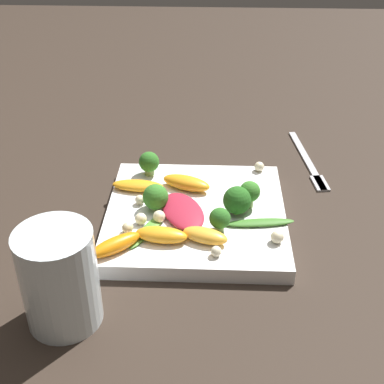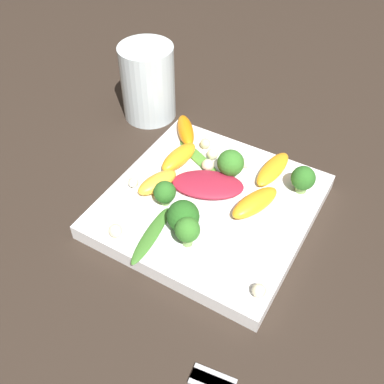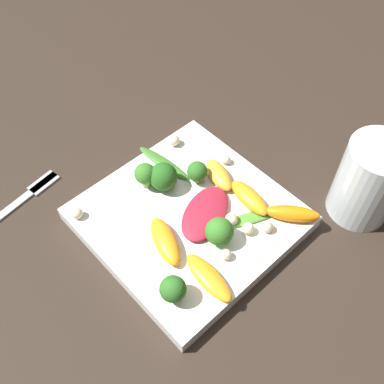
# 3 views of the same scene
# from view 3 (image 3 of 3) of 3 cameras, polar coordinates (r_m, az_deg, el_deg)

# --- Properties ---
(ground_plane) EXTENTS (2.40, 2.40, 0.00)m
(ground_plane) POSITION_cam_3_polar(r_m,az_deg,el_deg) (0.61, -0.39, -3.87)
(ground_plane) COLOR #2D231C
(plate) EXTENTS (0.25, 0.25, 0.02)m
(plate) POSITION_cam_3_polar(r_m,az_deg,el_deg) (0.60, -0.40, -3.30)
(plate) COLOR white
(plate) RESTS_ON ground_plane
(drinking_glass) EXTENTS (0.08, 0.08, 0.12)m
(drinking_glass) POSITION_cam_3_polar(r_m,az_deg,el_deg) (0.62, 21.57, 1.32)
(drinking_glass) COLOR silver
(drinking_glass) RESTS_ON ground_plane
(fork) EXTENTS (0.20, 0.04, 0.01)m
(fork) POSITION_cam_3_polar(r_m,az_deg,el_deg) (0.67, -21.85, -1.68)
(fork) COLOR #B2B2B7
(fork) RESTS_ON ground_plane
(radicchio_leaf_0) EXTENTS (0.11, 0.08, 0.01)m
(radicchio_leaf_0) POSITION_cam_3_polar(r_m,az_deg,el_deg) (0.59, 1.68, -2.69)
(radicchio_leaf_0) COLOR maroon
(radicchio_leaf_0) RESTS_ON plate
(orange_segment_0) EXTENTS (0.03, 0.08, 0.01)m
(orange_segment_0) POSITION_cam_3_polar(r_m,az_deg,el_deg) (0.54, 2.11, -10.79)
(orange_segment_0) COLOR orange
(orange_segment_0) RESTS_ON plate
(orange_segment_1) EXTENTS (0.03, 0.07, 0.02)m
(orange_segment_1) POSITION_cam_3_polar(r_m,az_deg,el_deg) (0.60, 7.31, -0.73)
(orange_segment_1) COLOR orange
(orange_segment_1) RESTS_ON plate
(orange_segment_2) EXTENTS (0.04, 0.06, 0.02)m
(orange_segment_2) POSITION_cam_3_polar(r_m,az_deg,el_deg) (0.62, 3.44, 2.19)
(orange_segment_2) COLOR #FCAD33
(orange_segment_2) RESTS_ON plate
(orange_segment_3) EXTENTS (0.05, 0.08, 0.02)m
(orange_segment_3) POSITION_cam_3_polar(r_m,az_deg,el_deg) (0.56, -3.42, -6.25)
(orange_segment_3) COLOR orange
(orange_segment_3) RESTS_ON plate
(orange_segment_4) EXTENTS (0.06, 0.07, 0.02)m
(orange_segment_4) POSITION_cam_3_polar(r_m,az_deg,el_deg) (0.60, 12.65, -2.69)
(orange_segment_4) COLOR orange
(orange_segment_4) RESTS_ON plate
(broccoli_floret_0) EXTENTS (0.03, 0.03, 0.04)m
(broccoli_floret_0) POSITION_cam_3_polar(r_m,az_deg,el_deg) (0.52, -2.44, -12.26)
(broccoli_floret_0) COLOR #7A9E51
(broccoli_floret_0) RESTS_ON plate
(broccoli_floret_1) EXTENTS (0.03, 0.03, 0.04)m
(broccoli_floret_1) POSITION_cam_3_polar(r_m,az_deg,el_deg) (0.61, -5.96, 2.24)
(broccoli_floret_1) COLOR #84AD5B
(broccoli_floret_1) RESTS_ON plate
(broccoli_floret_2) EXTENTS (0.04, 0.04, 0.04)m
(broccoli_floret_2) POSITION_cam_3_polar(r_m,az_deg,el_deg) (0.56, 3.73, -4.83)
(broccoli_floret_2) COLOR #7A9E51
(broccoli_floret_2) RESTS_ON plate
(broccoli_floret_3) EXTENTS (0.04, 0.04, 0.04)m
(broccoli_floret_3) POSITION_cam_3_polar(r_m,az_deg,el_deg) (0.61, -3.67, 1.94)
(broccoli_floret_3) COLOR #7A9E51
(broccoli_floret_3) RESTS_ON plate
(broccoli_floret_4) EXTENTS (0.03, 0.03, 0.03)m
(broccoli_floret_4) POSITION_cam_3_polar(r_m,az_deg,el_deg) (0.61, 0.67, 2.58)
(broccoli_floret_4) COLOR #84AD5B
(broccoli_floret_4) RESTS_ON plate
(arugula_sprig_0) EXTENTS (0.03, 0.09, 0.01)m
(arugula_sprig_0) POSITION_cam_3_polar(r_m,az_deg,el_deg) (0.65, -3.64, 3.72)
(arugula_sprig_0) COLOR #3D7528
(arugula_sprig_0) RESTS_ON plate
(arugula_sprig_1) EXTENTS (0.09, 0.05, 0.00)m
(arugula_sprig_1) POSITION_cam_3_polar(r_m,az_deg,el_deg) (0.59, 7.25, -3.34)
(arugula_sprig_1) COLOR #518E33
(arugula_sprig_1) RESTS_ON plate
(macadamia_nut_0) EXTENTS (0.02, 0.02, 0.02)m
(macadamia_nut_0) POSITION_cam_3_polar(r_m,az_deg,el_deg) (0.58, 7.12, -4.61)
(macadamia_nut_0) COLOR beige
(macadamia_nut_0) RESTS_ON plate
(macadamia_nut_1) EXTENTS (0.02, 0.02, 0.02)m
(macadamia_nut_1) POSITION_cam_3_polar(r_m,az_deg,el_deg) (0.67, -2.31, 6.57)
(macadamia_nut_1) COLOR beige
(macadamia_nut_1) RESTS_ON plate
(macadamia_nut_2) EXTENTS (0.01, 0.01, 0.01)m
(macadamia_nut_2) POSITION_cam_3_polar(r_m,az_deg,el_deg) (0.65, 4.32, 4.11)
(macadamia_nut_2) COLOR beige
(macadamia_nut_2) RESTS_ON plate
(macadamia_nut_3) EXTENTS (0.01, 0.01, 0.01)m
(macadamia_nut_3) POSITION_cam_3_polar(r_m,az_deg,el_deg) (0.56, 4.34, -7.93)
(macadamia_nut_3) COLOR beige
(macadamia_nut_3) RESTS_ON plate
(macadamia_nut_4) EXTENTS (0.02, 0.02, 0.02)m
(macadamia_nut_4) POSITION_cam_3_polar(r_m,az_deg,el_deg) (0.58, 5.01, -3.47)
(macadamia_nut_4) COLOR beige
(macadamia_nut_4) RESTS_ON plate
(macadamia_nut_5) EXTENTS (0.02, 0.02, 0.02)m
(macadamia_nut_5) POSITION_cam_3_polar(r_m,az_deg,el_deg) (0.58, 9.54, -4.39)
(macadamia_nut_5) COLOR beige
(macadamia_nut_5) RESTS_ON plate
(macadamia_nut_6) EXTENTS (0.02, 0.02, 0.02)m
(macadamia_nut_6) POSITION_cam_3_polar(r_m,az_deg,el_deg) (0.60, -14.38, -2.64)
(macadamia_nut_6) COLOR beige
(macadamia_nut_6) RESTS_ON plate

